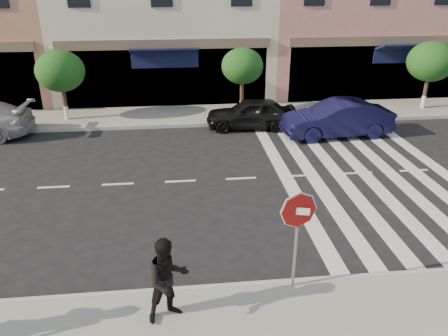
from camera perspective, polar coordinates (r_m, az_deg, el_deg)
ground at (r=10.81m, az=-5.36°, el=-10.94°), size 120.00×120.00×0.00m
sidewalk_far at (r=20.79m, az=-6.05°, el=6.81°), size 60.00×3.00×0.15m
street_tree_wb at (r=20.67m, az=-20.61°, el=11.73°), size 2.10×2.10×3.06m
street_tree_c at (r=20.26m, az=2.41°, el=13.12°), size 1.90×1.90×3.04m
street_tree_ea at (r=23.33m, az=25.41°, el=12.43°), size 2.20×2.20×3.19m
stop_sign at (r=8.73m, az=9.64°, el=-6.57°), size 0.77×0.20×2.22m
walker at (r=8.38m, az=-7.36°, el=-14.28°), size 1.02×0.93×1.72m
car_far_mid at (r=19.06m, az=3.54°, el=7.12°), size 3.94×1.81×1.31m
car_far_right at (r=18.61m, az=14.54°, el=6.24°), size 4.60×1.93×1.48m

